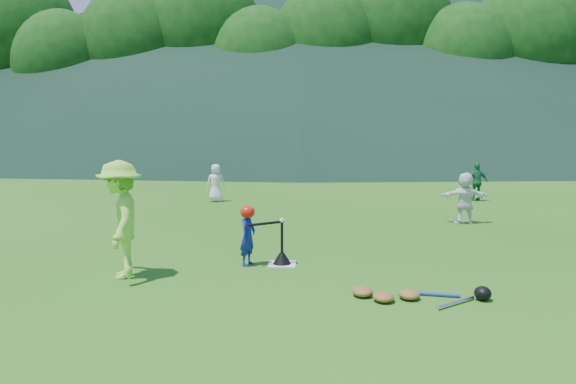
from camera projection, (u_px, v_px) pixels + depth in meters
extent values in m
plane|color=#245513|center=(282.00, 265.00, 9.16)|extent=(120.00, 120.00, 0.00)
cube|color=silver|center=(282.00, 264.00, 9.16)|extent=(0.45, 0.45, 0.02)
sphere|color=white|center=(282.00, 220.00, 9.07)|extent=(0.08, 0.08, 0.08)
imported|color=navy|center=(248.00, 236.00, 9.09)|extent=(0.34, 0.41, 0.96)
imported|color=#94E844|center=(120.00, 220.00, 8.32)|extent=(0.93, 1.27, 1.76)
imported|color=white|center=(216.00, 183.00, 16.63)|extent=(0.58, 0.41, 1.12)
imported|color=#1F6A3E|center=(477.00, 182.00, 16.80)|extent=(0.71, 0.39, 1.14)
imported|color=white|center=(465.00, 198.00, 12.95)|extent=(1.11, 0.37, 1.19)
cone|color=black|center=(282.00, 258.00, 9.15)|extent=(0.30, 0.30, 0.18)
cylinder|color=black|center=(282.00, 238.00, 9.11)|extent=(0.04, 0.04, 0.50)
ellipsoid|color=red|center=(248.00, 212.00, 9.05)|extent=(0.24, 0.26, 0.22)
cylinder|color=black|center=(266.00, 223.00, 9.01)|extent=(0.58, 0.31, 0.07)
ellipsoid|color=olive|center=(383.00, 297.00, 7.26)|extent=(0.28, 0.34, 0.13)
ellipsoid|color=olive|center=(409.00, 294.00, 7.37)|extent=(0.28, 0.34, 0.13)
ellipsoid|color=olive|center=(362.00, 291.00, 7.49)|extent=(0.28, 0.34, 0.13)
cylinder|color=silver|center=(455.00, 303.00, 7.13)|extent=(0.60, 0.50, 0.06)
cylinder|color=#263FA5|center=(434.00, 294.00, 7.49)|extent=(0.68, 0.18, 0.05)
ellipsoid|color=black|center=(483.00, 293.00, 7.31)|extent=(0.22, 0.24, 0.19)
cube|color=gray|center=(303.00, 150.00, 36.87)|extent=(70.00, 0.03, 1.20)
cube|color=yellow|center=(303.00, 140.00, 36.79)|extent=(70.00, 0.08, 0.08)
cylinder|color=gray|center=(303.00, 150.00, 36.87)|extent=(0.07, 0.07, 1.30)
cylinder|color=#382314|center=(23.00, 126.00, 44.50)|extent=(0.56, 0.56, 4.34)
ellipsoid|color=#164711|center=(17.00, 37.00, 43.68)|extent=(9.42, 9.42, 10.84)
cylinder|color=#382314|center=(66.00, 134.00, 41.41)|extent=(0.56, 0.56, 3.18)
ellipsoid|color=#164711|center=(63.00, 64.00, 40.80)|extent=(6.92, 6.92, 7.95)
cylinder|color=#382314|center=(136.00, 130.00, 42.67)|extent=(0.56, 0.56, 3.78)
ellipsoid|color=#164711|center=(134.00, 49.00, 41.96)|extent=(8.21, 8.21, 9.44)
cylinder|color=#382314|center=(202.00, 126.00, 43.94)|extent=(0.56, 0.56, 4.38)
ellipsoid|color=#164711|center=(201.00, 35.00, 43.11)|extent=(9.50, 9.50, 10.92)
cylinder|color=#382314|center=(260.00, 134.00, 40.84)|extent=(0.56, 0.56, 3.22)
ellipsoid|color=#164711|center=(260.00, 62.00, 40.23)|extent=(6.99, 6.99, 8.04)
cylinder|color=#382314|center=(326.00, 130.00, 42.11)|extent=(0.56, 0.56, 3.81)
ellipsoid|color=#164711|center=(326.00, 47.00, 41.38)|extent=(8.28, 8.28, 9.53)
cylinder|color=#382314|center=(387.00, 126.00, 43.37)|extent=(0.56, 0.56, 4.41)
ellipsoid|color=#164711|center=(389.00, 33.00, 42.53)|extent=(9.58, 9.58, 11.01)
cylinder|color=#382314|center=(460.00, 134.00, 40.27)|extent=(0.56, 0.56, 3.25)
ellipsoid|color=#164711|center=(462.00, 60.00, 39.66)|extent=(7.07, 7.07, 8.13)
cylinder|color=#382314|center=(520.00, 129.00, 41.54)|extent=(0.56, 0.56, 3.85)
ellipsoid|color=#164711|center=(524.00, 45.00, 40.81)|extent=(8.36, 8.36, 9.61)
cone|color=black|center=(308.00, 38.00, 89.59)|extent=(140.00, 140.00, 32.00)
cone|color=black|center=(11.00, 73.00, 85.13)|extent=(80.00, 80.00, 20.00)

